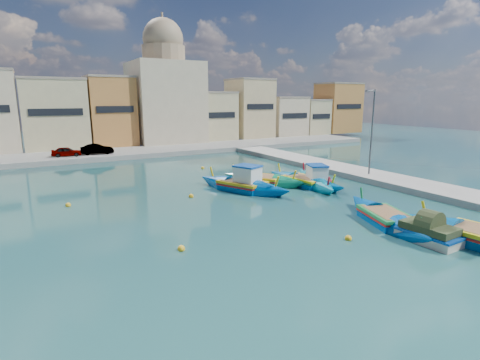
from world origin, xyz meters
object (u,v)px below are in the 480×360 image
object	(u,v)px
luzzu_blue_cabin	(243,186)
tender_near	(429,234)
luzzu_blue_south	(386,219)
luzzu_green	(263,181)
quay_street_lamp	(371,132)
luzzu_cyan_mid	(304,182)
church_block	(165,91)
luzzu_turquoise_cabin	(315,181)

from	to	relation	value
luzzu_blue_cabin	tender_near	bearing A→B (deg)	-78.99
luzzu_blue_cabin	luzzu_blue_south	xyz separation A→B (m)	(3.35, -11.17, -0.13)
luzzu_green	luzzu_blue_south	world-z (taller)	luzzu_green
tender_near	luzzu_blue_cabin	bearing A→B (deg)	101.01
luzzu_blue_south	tender_near	world-z (taller)	luzzu_blue_south
luzzu_green	tender_near	distance (m)	15.45
quay_street_lamp	luzzu_blue_south	distance (m)	13.24
luzzu_cyan_mid	church_block	bearing A→B (deg)	91.53
quay_street_lamp	tender_near	size ratio (longest dim) A/B	2.60
church_block	luzzu_blue_south	bearing A→B (deg)	-91.65
luzzu_green	luzzu_blue_south	xyz separation A→B (m)	(0.68, -12.32, -0.01)
quay_street_lamp	luzzu_blue_cabin	bearing A→B (deg)	170.36
tender_near	quay_street_lamp	bearing A→B (deg)	52.94
quay_street_lamp	luzzu_blue_south	world-z (taller)	quay_street_lamp
quay_street_lamp	luzzu_green	bearing A→B (deg)	161.14
luzzu_turquoise_cabin	luzzu_blue_cabin	size ratio (longest dim) A/B	0.98
luzzu_blue_cabin	tender_near	xyz separation A→B (m)	(2.78, -14.29, 0.07)
church_block	luzzu_cyan_mid	bearing A→B (deg)	-88.47
luzzu_blue_south	luzzu_turquoise_cabin	bearing A→B (deg)	73.29
luzzu_blue_cabin	luzzu_cyan_mid	bearing A→B (deg)	-10.16
luzzu_blue_south	tender_near	size ratio (longest dim) A/B	2.88
tender_near	luzzu_turquoise_cabin	bearing A→B (deg)	74.81
church_block	luzzu_cyan_mid	xyz separation A→B (m)	(0.88, -32.94, -8.14)
luzzu_turquoise_cabin	luzzu_cyan_mid	xyz separation A→B (m)	(-0.82, 0.42, -0.08)
luzzu_turquoise_cabin	luzzu_blue_south	distance (m)	10.21
luzzu_cyan_mid	luzzu_blue_south	bearing A→B (deg)	-101.74
luzzu_turquoise_cabin	quay_street_lamp	bearing A→B (deg)	-6.44
luzzu_blue_cabin	tender_near	world-z (taller)	luzzu_blue_cabin
quay_street_lamp	luzzu_green	world-z (taller)	quay_street_lamp
quay_street_lamp	luzzu_cyan_mid	world-z (taller)	quay_street_lamp
church_block	luzzu_cyan_mid	distance (m)	33.94
church_block	luzzu_blue_cabin	size ratio (longest dim) A/B	2.08
church_block	luzzu_turquoise_cabin	world-z (taller)	church_block
luzzu_blue_cabin	luzzu_blue_south	bearing A→B (deg)	-73.31
luzzu_blue_cabin	luzzu_green	size ratio (longest dim) A/B	1.15
church_block	tender_near	world-z (taller)	church_block
quay_street_lamp	luzzu_cyan_mid	size ratio (longest dim) A/B	0.91
luzzu_blue_cabin	luzzu_cyan_mid	xyz separation A→B (m)	(5.47, -0.98, -0.12)
luzzu_green	tender_near	xyz separation A→B (m)	(0.11, -15.45, 0.18)
luzzu_turquoise_cabin	tender_near	distance (m)	13.37
quay_street_lamp	luzzu_cyan_mid	bearing A→B (deg)	170.79
luzzu_green	luzzu_blue_south	size ratio (longest dim) A/B	0.90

